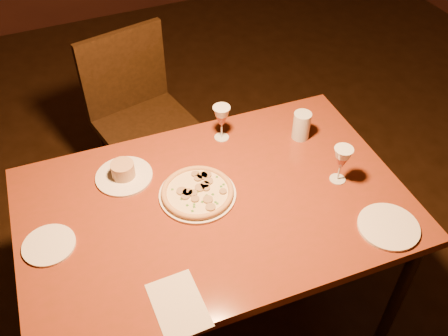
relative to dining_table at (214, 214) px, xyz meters
name	(u,v)px	position (x,y,z in m)	size (l,w,h in m)	color
dining_table	(214,214)	(0.00, 0.00, 0.00)	(1.51, 1.01, 0.78)	maroon
chair_far	(141,115)	(-0.04, 0.93, -0.16)	(0.56, 0.56, 0.98)	black
pizza_plate	(197,192)	(-0.04, 0.06, 0.09)	(0.30, 0.30, 0.03)	white
ramekin_saucer	(124,173)	(-0.28, 0.27, 0.09)	(0.23, 0.23, 0.07)	white
wine_glass_far	(222,123)	(0.18, 0.34, 0.15)	(0.07, 0.07, 0.16)	#B85D4C
wine_glass_right	(341,165)	(0.50, -0.08, 0.15)	(0.07, 0.07, 0.16)	#B85D4C
water_tumbler	(301,126)	(0.49, 0.21, 0.13)	(0.08, 0.08, 0.13)	silver
side_plate_left	(49,245)	(-0.61, 0.04, 0.07)	(0.19, 0.19, 0.01)	white
side_plate_near	(388,227)	(0.53, -0.37, 0.07)	(0.22, 0.22, 0.01)	white
menu_card	(178,305)	(-0.27, -0.36, 0.07)	(0.16, 0.23, 0.00)	beige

